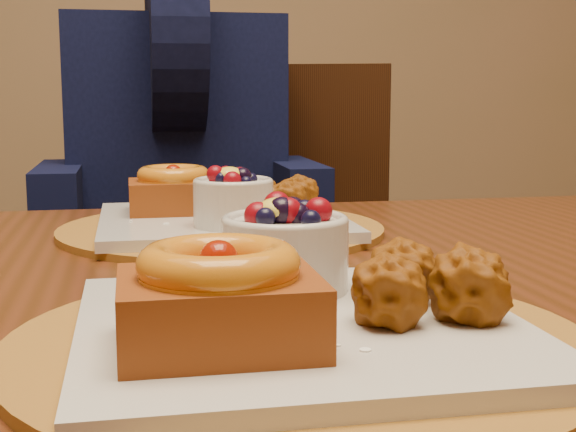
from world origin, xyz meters
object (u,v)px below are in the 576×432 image
object	(u,v)px
dining_table	(250,355)
chair_far	(268,280)
place_setting_near	(294,307)
place_setting_far	(220,213)
diner	(175,115)

from	to	relation	value
dining_table	chair_far	distance (m)	0.88
chair_far	dining_table	bearing A→B (deg)	-80.79
place_setting_near	place_setting_far	size ratio (longest dim) A/B	1.00
place_setting_far	chair_far	size ratio (longest dim) A/B	0.39
place_setting_near	chair_far	xyz separation A→B (m)	(0.17, 1.07, -0.24)
dining_table	place_setting_near	size ratio (longest dim) A/B	4.21
place_setting_near	chair_far	size ratio (longest dim) A/B	0.39
place_setting_far	chair_far	distance (m)	0.70
place_setting_near	diner	bearing A→B (deg)	90.60
place_setting_near	place_setting_far	distance (m)	0.43
dining_table	place_setting_far	distance (m)	0.24
dining_table	place_setting_far	bearing A→B (deg)	90.67
dining_table	diner	world-z (taller)	diner
place_setting_far	chair_far	bearing A→B (deg)	75.42
place_setting_near	place_setting_far	world-z (taller)	place_setting_near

